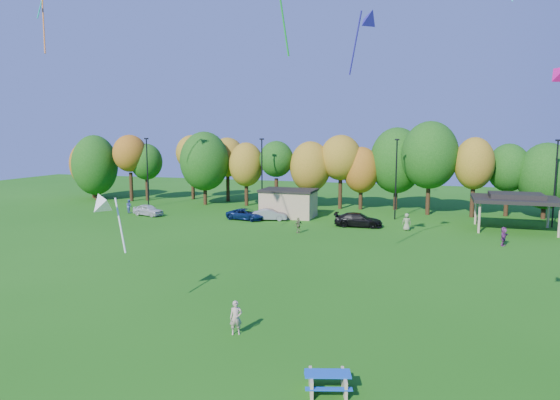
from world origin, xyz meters
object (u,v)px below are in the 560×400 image
(car_d, at_px, (358,220))
(car_a, at_px, (148,210))
(car_b, at_px, (270,215))
(kite_flyer, at_px, (236,318))
(picnic_table, at_px, (328,381))
(car_c, at_px, (246,214))

(car_d, bearing_deg, car_a, 87.37)
(car_b, distance_m, car_d, 10.09)
(car_a, bearing_deg, car_b, -71.11)
(car_b, bearing_deg, kite_flyer, -178.51)
(car_d, bearing_deg, picnic_table, -176.98)
(car_c, bearing_deg, picnic_table, -144.28)
(kite_flyer, relative_size, car_a, 0.42)
(picnic_table, distance_m, kite_flyer, 6.73)
(picnic_table, bearing_deg, car_c, 99.45)
(car_c, height_order, car_d, car_d)
(picnic_table, distance_m, car_c, 38.19)
(car_a, bearing_deg, picnic_table, -125.56)
(car_a, bearing_deg, car_c, -72.30)
(kite_flyer, bearing_deg, car_a, 102.48)
(car_c, xyz_separation_m, car_d, (12.74, -0.37, 0.10))
(picnic_table, relative_size, car_c, 0.46)
(car_b, distance_m, car_c, 2.73)
(car_b, relative_size, car_c, 0.86)
(kite_flyer, distance_m, car_d, 29.97)
(car_c, bearing_deg, kite_flyer, -149.76)
(car_b, bearing_deg, picnic_table, -172.22)
(car_c, bearing_deg, car_b, -69.79)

